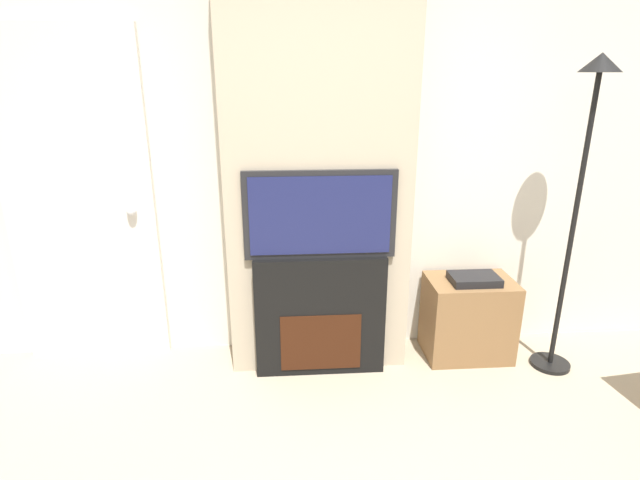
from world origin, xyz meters
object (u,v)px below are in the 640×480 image
object	(u,v)px
fireplace	(320,315)
media_stand	(468,317)
television	(320,215)
floor_lamp	(584,162)

from	to	relation	value
fireplace	media_stand	xyz separation A→B (m)	(0.98, 0.11, -0.10)
television	media_stand	distance (m)	1.24
fireplace	television	xyz separation A→B (m)	(0.00, -0.00, 0.64)
television	floor_lamp	distance (m)	1.51
television	media_stand	xyz separation A→B (m)	(0.98, 0.11, -0.75)
television	fireplace	bearing A→B (deg)	90.00
television	floor_lamp	bearing A→B (deg)	-2.53
fireplace	television	bearing A→B (deg)	-90.00
floor_lamp	media_stand	distance (m)	1.17
fireplace	television	world-z (taller)	television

